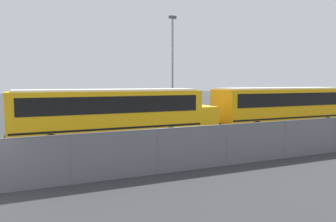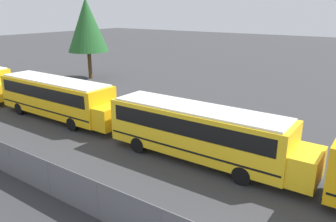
{
  "view_description": "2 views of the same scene",
  "coord_description": "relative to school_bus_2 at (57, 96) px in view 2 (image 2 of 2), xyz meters",
  "views": [
    {
      "loc": [
        1.67,
        -10.91,
        3.37
      ],
      "look_at": [
        10.1,
        7.86,
        1.56
      ],
      "focal_mm": 35.0,
      "sensor_mm": 36.0,
      "label": 1
    },
    {
      "loc": [
        2.45,
        -7.5,
        7.96
      ],
      "look_at": [
        -7.75,
        7.08,
        2.39
      ],
      "focal_mm": 35.0,
      "sensor_mm": 36.0,
      "label": 2
    }
  ],
  "objects": [
    {
      "name": "school_bus_2",
      "position": [
        0.0,
        0.0,
        0.0
      ],
      "size": [
        11.52,
        2.54,
        3.0
      ],
      "color": "yellow",
      "rests_on": "ground_plane"
    },
    {
      "name": "school_bus_3",
      "position": [
        12.27,
        -0.16,
        0.0
      ],
      "size": [
        11.52,
        2.54,
        3.0
      ],
      "color": "yellow",
      "rests_on": "ground_plane"
    },
    {
      "name": "tree_0",
      "position": [
        -9.45,
        11.72,
        4.39
      ],
      "size": [
        4.62,
        4.62,
        9.2
      ],
      "color": "#51381E",
      "rests_on": "ground_plane"
    }
  ]
}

